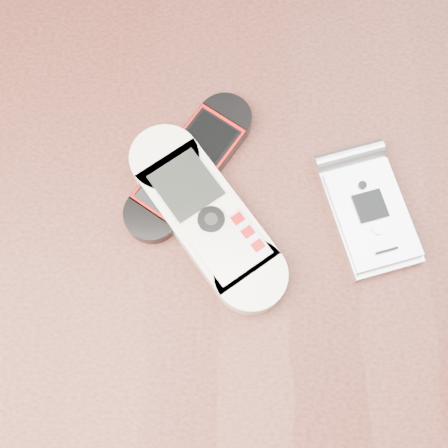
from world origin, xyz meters
TOP-DOWN VIEW (x-y plane):
  - ground at (0.00, 0.00)m, footprint 4.00×4.00m
  - table at (0.00, 0.00)m, footprint 1.20×0.80m
  - nokia_white at (-0.01, 0.01)m, footprint 0.14×0.17m
  - nokia_black_red at (-0.02, 0.05)m, footprint 0.12×0.14m
  - motorola_razr at (0.12, 0.01)m, footprint 0.08×0.12m

SIDE VIEW (x-z plane):
  - ground at x=0.00m, z-range 0.00..0.00m
  - table at x=0.00m, z-range 0.27..1.02m
  - nokia_black_red at x=-0.02m, z-range 0.75..0.76m
  - motorola_razr at x=0.12m, z-range 0.75..0.77m
  - nokia_white at x=-0.01m, z-range 0.75..0.77m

